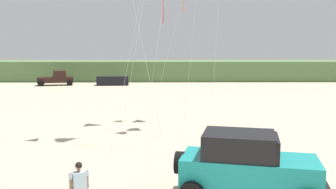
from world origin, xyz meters
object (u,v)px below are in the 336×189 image
(person_watching, at_px, (79,186))
(distant_sedan, at_px, (113,81))
(distant_pickup, at_px, (57,78))
(jeep, at_px, (247,165))

(person_watching, bearing_deg, distant_sedan, 96.46)
(person_watching, bearing_deg, distant_pickup, 107.00)
(person_watching, xyz_separation_m, distant_sedan, (-4.43, 39.15, -0.34))
(distant_pickup, height_order, distant_sedan, distant_pickup)
(jeep, relative_size, person_watching, 3.01)
(jeep, xyz_separation_m, distant_sedan, (-9.70, 38.02, -0.60))
(jeep, relative_size, distant_pickup, 1.02)
(distant_pickup, relative_size, distant_sedan, 1.17)
(jeep, distance_m, person_watching, 5.40)
(jeep, height_order, person_watching, jeep)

